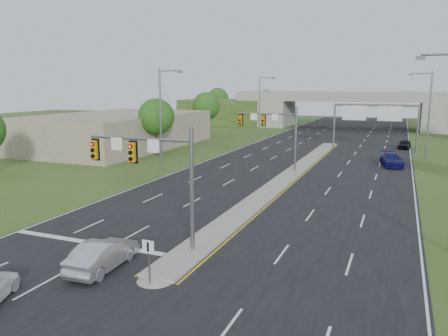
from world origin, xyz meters
TOP-DOWN VIEW (x-y plane):
  - ground at (0.00, 0.00)m, footprint 240.00×240.00m
  - road at (0.00, 35.00)m, footprint 24.00×160.00m
  - median at (0.00, 23.00)m, footprint 2.00×54.00m
  - median_nose at (0.00, -4.00)m, footprint 2.00×2.00m
  - lane_markings at (-0.60, 28.91)m, footprint 23.72×160.00m
  - signal_mast_near at (-2.26, -0.07)m, footprint 6.62×0.60m
  - signal_mast_far at (-2.26, 24.93)m, footprint 6.62×0.60m
  - keep_right_sign at (0.00, -4.53)m, footprint 0.60×0.13m
  - sign_gantry at (6.68, 44.92)m, footprint 11.58×0.44m
  - overpass at (0.00, 80.00)m, footprint 80.00×14.00m
  - lightpole_l_mid at (-13.30, 20.00)m, footprint 2.85×0.25m
  - lightpole_l_far at (-13.30, 55.00)m, footprint 2.85×0.25m
  - lightpole_r_far at (13.30, 40.00)m, footprint 2.85×0.25m
  - tree_l_near at (-20.00, 30.00)m, footprint 4.80×4.80m
  - tree_l_mid at (-24.00, 55.00)m, footprint 5.20×5.20m
  - tree_back_a at (-38.00, 94.00)m, footprint 6.00×6.00m
  - tree_back_b at (-24.00, 94.00)m, footprint 5.60×5.60m
  - commercial_building at (-30.00, 35.00)m, footprint 18.00×30.00m
  - car_silver at (-3.16, -3.76)m, footprint 1.86×4.64m
  - car_far_b at (9.59, 32.73)m, footprint 3.01×5.41m
  - car_far_c at (11.00, 49.07)m, footprint 2.03×4.09m

SIDE VIEW (x-z plane):
  - ground at x=0.00m, z-range 0.00..0.00m
  - road at x=0.00m, z-range 0.00..0.02m
  - lane_markings at x=-0.60m, z-range 0.02..0.03m
  - median at x=0.00m, z-range 0.02..0.18m
  - median_nose at x=0.00m, z-range 0.02..0.18m
  - car_far_c at x=11.00m, z-range 0.02..1.36m
  - car_far_b at x=9.59m, z-range 0.02..1.50m
  - car_silver at x=-3.16m, z-range 0.02..1.52m
  - keep_right_sign at x=0.00m, z-range 0.42..2.62m
  - commercial_building at x=-30.00m, z-range 0.00..5.00m
  - overpass at x=0.00m, z-range -0.50..7.60m
  - signal_mast_near at x=-2.26m, z-range 1.23..8.23m
  - signal_mast_far at x=-2.26m, z-range 1.23..8.23m
  - tree_l_near at x=-20.00m, z-range 1.38..8.98m
  - sign_gantry at x=6.68m, z-range 1.90..8.58m
  - tree_l_mid at x=-24.00m, z-range 1.44..9.57m
  - tree_back_b at x=-24.00m, z-range 1.35..9.67m
  - tree_back_a at x=-38.00m, z-range 1.41..10.26m
  - lightpole_l_mid at x=-13.30m, z-range 0.60..11.60m
  - lightpole_l_far at x=-13.30m, z-range 0.60..11.60m
  - lightpole_r_far at x=13.30m, z-range 0.60..11.60m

